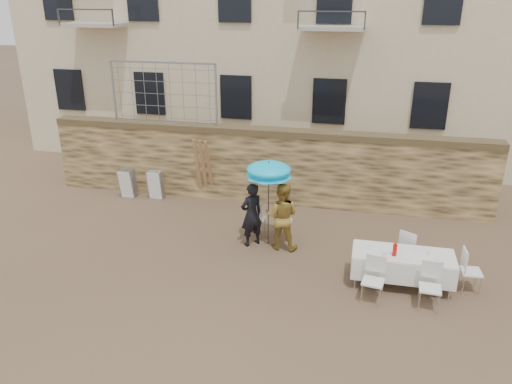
% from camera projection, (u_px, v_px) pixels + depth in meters
% --- Properties ---
extents(ground, '(80.00, 80.00, 0.00)m').
position_uv_depth(ground, '(215.00, 289.00, 10.61)').
color(ground, brown).
rests_on(ground, ground).
extents(stone_wall, '(13.00, 0.50, 2.20)m').
position_uv_depth(stone_wall, '(264.00, 166.00, 14.73)').
color(stone_wall, olive).
rests_on(stone_wall, ground).
extents(chain_link_fence, '(3.20, 0.06, 1.80)m').
position_uv_depth(chain_link_fence, '(164.00, 94.00, 14.60)').
color(chain_link_fence, gray).
rests_on(chain_link_fence, stone_wall).
extents(man_suit, '(0.70, 0.69, 1.63)m').
position_uv_depth(man_suit, '(252.00, 215.00, 12.19)').
color(man_suit, black).
rests_on(man_suit, ground).
extents(woman_dress, '(0.85, 0.67, 1.69)m').
position_uv_depth(woman_dress, '(282.00, 216.00, 12.03)').
color(woman_dress, gold).
rests_on(woman_dress, ground).
extents(umbrella, '(1.11, 1.11, 2.03)m').
position_uv_depth(umbrella, '(269.00, 172.00, 11.79)').
color(umbrella, '#3F3F44').
rests_on(umbrella, ground).
extents(couple_chair_left, '(0.49, 0.49, 0.96)m').
position_uv_depth(couple_chair_left, '(256.00, 218.00, 12.81)').
color(couple_chair_left, white).
rests_on(couple_chair_left, ground).
extents(couple_chair_right, '(0.50, 0.50, 0.96)m').
position_uv_depth(couple_chair_right, '(283.00, 220.00, 12.67)').
color(couple_chair_right, white).
rests_on(couple_chair_right, ground).
extents(banquet_table, '(2.10, 0.85, 0.78)m').
position_uv_depth(banquet_table, '(404.00, 255.00, 10.49)').
color(banquet_table, white).
rests_on(banquet_table, ground).
extents(soda_bottle, '(0.09, 0.09, 0.26)m').
position_uv_depth(soda_bottle, '(395.00, 250.00, 10.33)').
color(soda_bottle, red).
rests_on(soda_bottle, banquet_table).
extents(table_chair_front_left, '(0.55, 0.55, 0.96)m').
position_uv_depth(table_chair_front_left, '(373.00, 281.00, 10.03)').
color(table_chair_front_left, white).
rests_on(table_chair_front_left, ground).
extents(table_chair_front_right, '(0.51, 0.51, 0.96)m').
position_uv_depth(table_chair_front_right, '(430.00, 287.00, 9.80)').
color(table_chair_front_right, white).
rests_on(table_chair_front_right, ground).
extents(table_chair_back, '(0.65, 0.65, 0.96)m').
position_uv_depth(table_chair_back, '(410.00, 249.00, 11.27)').
color(table_chair_back, white).
rests_on(table_chair_back, ground).
extents(table_chair_side, '(0.51, 0.51, 0.96)m').
position_uv_depth(table_chair_side, '(471.00, 271.00, 10.39)').
color(table_chair_side, white).
rests_on(table_chair_side, ground).
extents(chair_stack_left, '(0.46, 0.47, 0.92)m').
position_uv_depth(chair_stack_left, '(130.00, 181.00, 15.37)').
color(chair_stack_left, white).
rests_on(chair_stack_left, ground).
extents(chair_stack_right, '(0.46, 0.40, 0.92)m').
position_uv_depth(chair_stack_right, '(158.00, 183.00, 15.18)').
color(chair_stack_right, white).
rests_on(chair_stack_right, ground).
extents(wood_planks, '(0.70, 0.20, 2.00)m').
position_uv_depth(wood_planks, '(208.00, 170.00, 14.72)').
color(wood_planks, '#A37749').
rests_on(wood_planks, ground).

